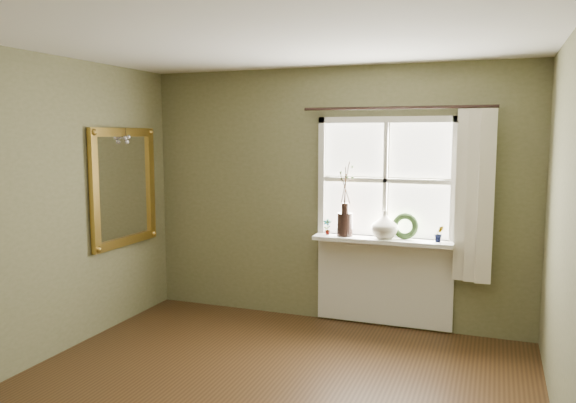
% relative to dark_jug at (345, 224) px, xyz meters
% --- Properties ---
extents(ceiling, '(4.50, 4.50, 0.00)m').
position_rel_dark_jug_xyz_m(ceiling, '(-0.17, -2.12, 1.56)').
color(ceiling, silver).
rests_on(ceiling, ground).
extents(wall_back, '(4.00, 0.10, 2.60)m').
position_rel_dark_jug_xyz_m(wall_back, '(-0.17, 0.18, 0.26)').
color(wall_back, '#6A6945').
rests_on(wall_back, ground).
extents(window_frame, '(1.36, 0.06, 1.24)m').
position_rel_dark_jug_xyz_m(window_frame, '(0.38, 0.11, 0.44)').
color(window_frame, white).
rests_on(window_frame, wall_back).
extents(window_sill, '(1.36, 0.26, 0.04)m').
position_rel_dark_jug_xyz_m(window_sill, '(0.38, 0.00, -0.14)').
color(window_sill, white).
rests_on(window_sill, wall_back).
extents(window_apron, '(1.36, 0.04, 0.88)m').
position_rel_dark_jug_xyz_m(window_apron, '(0.38, 0.11, -0.58)').
color(window_apron, white).
rests_on(window_apron, ground).
extents(dark_jug, '(0.20, 0.20, 0.23)m').
position_rel_dark_jug_xyz_m(dark_jug, '(0.00, 0.00, 0.00)').
color(dark_jug, black).
rests_on(dark_jug, window_sill).
extents(cream_vase, '(0.29, 0.29, 0.27)m').
position_rel_dark_jug_xyz_m(cream_vase, '(0.40, 0.00, 0.02)').
color(cream_vase, beige).
rests_on(cream_vase, window_sill).
extents(wreath, '(0.26, 0.13, 0.27)m').
position_rel_dark_jug_xyz_m(wreath, '(0.59, 0.04, -0.02)').
color(wreath, '#29421D').
rests_on(wreath, window_sill).
extents(potted_plant_left, '(0.09, 0.07, 0.16)m').
position_rel_dark_jug_xyz_m(potted_plant_left, '(-0.18, 0.00, -0.03)').
color(potted_plant_left, '#29421D').
rests_on(potted_plant_left, window_sill).
extents(potted_plant_right, '(0.11, 0.10, 0.16)m').
position_rel_dark_jug_xyz_m(potted_plant_right, '(0.91, 0.00, -0.04)').
color(potted_plant_right, '#29421D').
rests_on(potted_plant_right, window_sill).
extents(curtain, '(0.36, 0.12, 1.59)m').
position_rel_dark_jug_xyz_m(curtain, '(1.22, 0.01, 0.33)').
color(curtain, beige).
rests_on(curtain, wall_back).
extents(curtain_rod, '(1.84, 0.03, 0.03)m').
position_rel_dark_jug_xyz_m(curtain_rod, '(0.48, 0.05, 1.14)').
color(curtain_rod, black).
rests_on(curtain_rod, wall_back).
extents(gilt_mirror, '(0.10, 1.00, 1.19)m').
position_rel_dark_jug_xyz_m(gilt_mirror, '(-2.14, -0.65, 0.37)').
color(gilt_mirror, white).
rests_on(gilt_mirror, wall_left).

